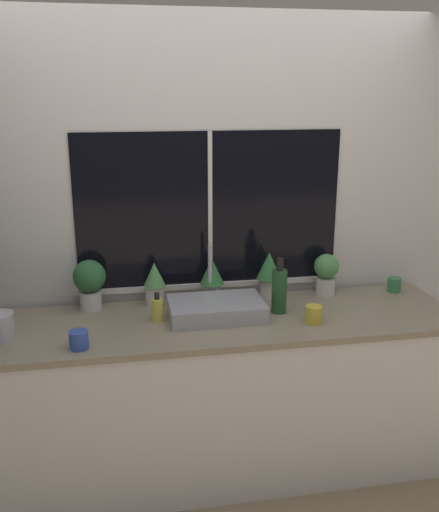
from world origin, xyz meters
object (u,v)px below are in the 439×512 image
object	(u,v)px
potted_plant_far_left	(90,281)
potted_plant_right	(269,271)
sink	(216,308)
potted_plant_left	(155,283)
potted_plant_far_right	(326,272)
mug_blue	(79,340)
soap_bottle	(157,309)
mug_green	(394,285)
bottle_tall	(279,290)
potted_plant_center	(212,277)
kettle	(0,325)
mug_yellow	(314,314)

from	to	relation	value
potted_plant_far_left	potted_plant_right	xyz separation A→B (m)	(1.02, 0.00, -0.01)
sink	potted_plant_left	bearing A→B (deg)	143.32
potted_plant_far_right	mug_blue	world-z (taller)	potted_plant_far_right
potted_plant_left	potted_plant_right	bearing A→B (deg)	0.00
soap_bottle	mug_green	size ratio (longest dim) A/B	1.81
potted_plant_far_left	potted_plant_left	world-z (taller)	potted_plant_far_left
bottle_tall	mug_green	bearing A→B (deg)	14.09
bottle_tall	potted_plant_far_left	bearing A→B (deg)	167.15
potted_plant_center	kettle	size ratio (longest dim) A/B	1.70
mug_green	potted_plant_right	bearing A→B (deg)	177.34
bottle_tall	kettle	distance (m)	1.44
potted_plant_left	bottle_tall	world-z (taller)	bottle_tall
potted_plant_right	potted_plant_far_right	distance (m)	0.35
potted_plant_far_right	mug_yellow	world-z (taller)	potted_plant_far_right
bottle_tall	mug_blue	size ratio (longest dim) A/B	3.42
potted_plant_right	mug_yellow	bearing A→B (deg)	-71.78
potted_plant_left	kettle	bearing A→B (deg)	-157.04
potted_plant_far_left	mug_green	bearing A→B (deg)	-1.15
potted_plant_right	mug_yellow	world-z (taller)	potted_plant_right
mug_yellow	mug_blue	bearing A→B (deg)	-175.44
bottle_tall	mug_yellow	xyz separation A→B (m)	(0.14, -0.18, -0.08)
potted_plant_center	mug_yellow	distance (m)	0.63
soap_bottle	bottle_tall	distance (m)	0.67
potted_plant_far_left	potted_plant_right	distance (m)	1.02
potted_plant_right	soap_bottle	size ratio (longest dim) A/B	1.77
sink	mug_green	distance (m)	1.14
sink	kettle	xyz separation A→B (m)	(-1.09, -0.10, 0.03)
soap_bottle	potted_plant_left	bearing A→B (deg)	88.75
potted_plant_right	potted_plant_center	bearing A→B (deg)	180.00
potted_plant_center	potted_plant_right	world-z (taller)	potted_plant_right
potted_plant_right	soap_bottle	xyz separation A→B (m)	(-0.67, -0.23, -0.10)
sink	bottle_tall	world-z (taller)	sink
mug_green	mug_yellow	bearing A→B (deg)	-149.91
soap_bottle	kettle	size ratio (longest dim) A/B	1.04
potted_plant_left	potted_plant_right	size ratio (longest dim) A/B	0.91
potted_plant_far_right	kettle	world-z (taller)	potted_plant_far_right
potted_plant_far_right	soap_bottle	distance (m)	1.05
sink	potted_plant_center	size ratio (longest dim) A/B	1.97
potted_plant_far_left	potted_plant_right	world-z (taller)	potted_plant_far_left
potted_plant_left	potted_plant_far_right	xyz separation A→B (m)	(1.01, 0.00, 0.00)
mug_blue	potted_plant_right	bearing A→B (deg)	25.38
potted_plant_far_left	potted_plant_right	bearing A→B (deg)	0.00
soap_bottle	kettle	xyz separation A→B (m)	(-0.77, -0.10, 0.01)
potted_plant_left	potted_plant_far_left	bearing A→B (deg)	180.00
sink	potted_plant_right	world-z (taller)	sink
potted_plant_right	potted_plant_far_right	xyz separation A→B (m)	(0.35, 0.00, -0.02)
potted_plant_far_left	mug_green	distance (m)	1.80
potted_plant_far_left	kettle	distance (m)	0.54
potted_plant_far_left	potted_plant_center	bearing A→B (deg)	0.00
potted_plant_right	mug_yellow	distance (m)	0.44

